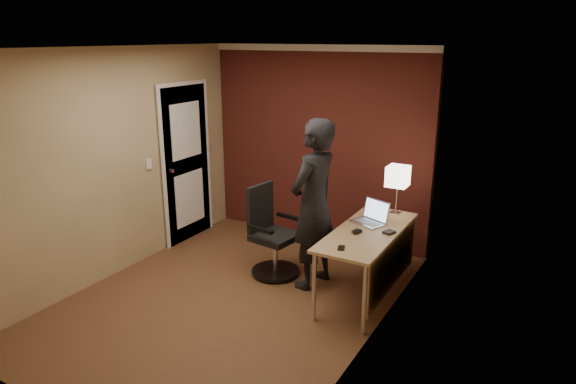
% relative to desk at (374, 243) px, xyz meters
% --- Properties ---
extents(room, '(4.00, 4.00, 4.00)m').
position_rel_desk_xyz_m(room, '(-1.53, 0.83, 0.77)').
color(room, brown).
rests_on(room, ground).
extents(desk, '(0.60, 1.50, 0.73)m').
position_rel_desk_xyz_m(desk, '(0.00, 0.00, 0.00)').
color(desk, tan).
rests_on(desk, ground).
extents(desk_lamp, '(0.22, 0.22, 0.54)m').
position_rel_desk_xyz_m(desk_lamp, '(0.01, 0.63, 0.55)').
color(desk_lamp, silver).
rests_on(desk_lamp, desk).
extents(laptop, '(0.41, 0.37, 0.23)m').
position_rel_desk_xyz_m(laptop, '(-0.12, 0.24, 0.19)').
color(laptop, silver).
rests_on(laptop, desk).
extents(mouse, '(0.08, 0.11, 0.03)m').
position_rel_desk_xyz_m(mouse, '(-0.14, -0.13, 0.14)').
color(mouse, black).
rests_on(mouse, desk).
extents(phone, '(0.09, 0.13, 0.01)m').
position_rel_desk_xyz_m(phone, '(-0.12, -0.55, 0.13)').
color(phone, black).
rests_on(phone, desk).
extents(wallet, '(0.12, 0.14, 0.02)m').
position_rel_desk_xyz_m(wallet, '(0.14, 0.03, 0.14)').
color(wallet, black).
rests_on(wallet, desk).
extents(office_chair, '(0.54, 0.60, 1.00)m').
position_rel_desk_xyz_m(office_chair, '(-1.20, -0.01, -0.16)').
color(office_chair, black).
rests_on(office_chair, ground).
extents(person, '(0.53, 0.72, 1.82)m').
position_rel_desk_xyz_m(person, '(-0.67, -0.02, 0.31)').
color(person, black).
rests_on(person, ground).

